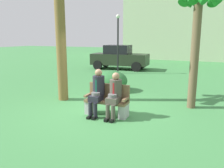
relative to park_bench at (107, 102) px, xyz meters
name	(u,v)px	position (x,y,z in m)	size (l,w,h in m)	color
ground_plane	(101,111)	(-0.32, 0.21, -0.39)	(80.00, 80.00, 0.00)	#408446
park_bench	(107,102)	(0.00, 0.00, 0.00)	(1.25, 0.44, 0.90)	brown
seated_man_left	(97,90)	(-0.26, -0.12, 0.35)	(0.34, 0.72, 1.34)	#23232D
seated_man_right	(114,93)	(0.28, -0.13, 0.32)	(0.34, 0.72, 1.27)	#4C473D
palm_tree_tall	(198,6)	(2.19, 1.69, 2.73)	(1.39, 1.36, 4.11)	brown
shrub_near_bench	(112,81)	(-1.11, 2.90, 0.03)	(1.35, 1.23, 0.84)	#2D6C36
parked_car_near	(119,57)	(-3.17, 9.10, 0.45)	(3.99, 1.90, 1.68)	#232D1E
street_lamp	(118,38)	(-2.60, 7.35, 1.79)	(0.24, 0.24, 3.55)	black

